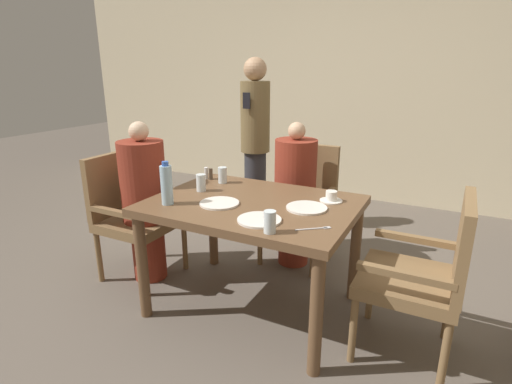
{
  "coord_description": "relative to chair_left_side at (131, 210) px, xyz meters",
  "views": [
    {
      "loc": [
        1.07,
        -2.05,
        1.53
      ],
      "look_at": [
        0.0,
        0.05,
        0.78
      ],
      "focal_mm": 28.0,
      "sensor_mm": 36.0,
      "label": 1
    }
  ],
  "objects": [
    {
      "name": "teacup_with_saucer",
      "position": [
        1.44,
        0.23,
        0.25
      ],
      "size": [
        0.14,
        0.14,
        0.07
      ],
      "color": "white",
      "rests_on": "dining_table"
    },
    {
      "name": "plate_main_right",
      "position": [
        0.86,
        -0.13,
        0.23
      ],
      "size": [
        0.24,
        0.24,
        0.01
      ],
      "color": "white",
      "rests_on": "dining_table"
    },
    {
      "name": "dining_table",
      "position": [
        1.01,
        0.0,
        0.13
      ],
      "size": [
        1.24,
        0.92,
        0.73
      ],
      "color": "brown",
      "rests_on": "ground_plane"
    },
    {
      "name": "chair_left_side",
      "position": [
        0.0,
        0.0,
        0.0
      ],
      "size": [
        0.51,
        0.51,
        0.92
      ],
      "color": "brown",
      "rests_on": "ground_plane"
    },
    {
      "name": "salt_shaker",
      "position": [
        0.47,
        0.31,
        0.27
      ],
      "size": [
        0.03,
        0.03,
        0.09
      ],
      "color": "white",
      "rests_on": "dining_table"
    },
    {
      "name": "glass_tall_mid",
      "position": [
        1.31,
        -0.38,
        0.28
      ],
      "size": [
        0.06,
        0.06,
        0.11
      ],
      "color": "silver",
      "rests_on": "dining_table"
    },
    {
      "name": "standing_host",
      "position": [
        0.38,
        1.27,
        0.36
      ],
      "size": [
        0.27,
        0.31,
        1.61
      ],
      "color": "#2D2D33",
      "rests_on": "ground_plane"
    },
    {
      "name": "diner_in_far_chair",
      "position": [
        1.01,
        0.71,
        0.08
      ],
      "size": [
        0.32,
        0.32,
        1.14
      ],
      "color": "maroon",
      "rests_on": "ground_plane"
    },
    {
      "name": "pepper_shaker",
      "position": [
        0.51,
        0.31,
        0.27
      ],
      "size": [
        0.03,
        0.03,
        0.08
      ],
      "color": "#4C3D2D",
      "rests_on": "dining_table"
    },
    {
      "name": "ground_plane",
      "position": [
        1.01,
        0.0,
        -0.51
      ],
      "size": [
        16.0,
        16.0,
        0.0
      ],
      "primitive_type": "plane",
      "color": "#60564C"
    },
    {
      "name": "chair_far_side",
      "position": [
        1.01,
        0.85,
        0.0
      ],
      "size": [
        0.51,
        0.51,
        0.92
      ],
      "color": "brown",
      "rests_on": "ground_plane"
    },
    {
      "name": "plate_main_left",
      "position": [
        1.19,
        -0.26,
        0.23
      ],
      "size": [
        0.24,
        0.24,
        0.01
      ],
      "color": "white",
      "rests_on": "dining_table"
    },
    {
      "name": "diner_in_left_chair",
      "position": [
        0.14,
        0.0,
        0.09
      ],
      "size": [
        0.32,
        0.32,
        1.17
      ],
      "color": "maroon",
      "rests_on": "ground_plane"
    },
    {
      "name": "glass_tall_near",
      "position": [
        0.61,
        0.04,
        0.28
      ],
      "size": [
        0.06,
        0.06,
        0.11
      ],
      "color": "silver",
      "rests_on": "dining_table"
    },
    {
      "name": "glass_tall_far",
      "position": [
        0.63,
        0.27,
        0.28
      ],
      "size": [
        0.06,
        0.06,
        0.11
      ],
      "color": "silver",
      "rests_on": "dining_table"
    },
    {
      "name": "chair_right_side",
      "position": [
        2.03,
        0.0,
        0.0
      ],
      "size": [
        0.51,
        0.51,
        0.92
      ],
      "color": "brown",
      "rests_on": "ground_plane"
    },
    {
      "name": "fork_beside_plate",
      "position": [
        1.5,
        -0.23,
        0.23
      ],
      "size": [
        0.16,
        0.13,
        0.0
      ],
      "color": "silver",
      "rests_on": "dining_table"
    },
    {
      "name": "wall_back",
      "position": [
        1.01,
        2.65,
        0.89
      ],
      "size": [
        8.0,
        0.06,
        2.8
      ],
      "color": "beige",
      "rests_on": "ground_plane"
    },
    {
      "name": "plate_dessert_center",
      "position": [
        1.35,
        0.03,
        0.23
      ],
      "size": [
        0.24,
        0.24,
        0.01
      ],
      "color": "white",
      "rests_on": "dining_table"
    },
    {
      "name": "water_bottle",
      "position": [
        0.58,
        -0.27,
        0.35
      ],
      "size": [
        0.07,
        0.07,
        0.26
      ],
      "color": "#A3C6DB",
      "rests_on": "dining_table"
    }
  ]
}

